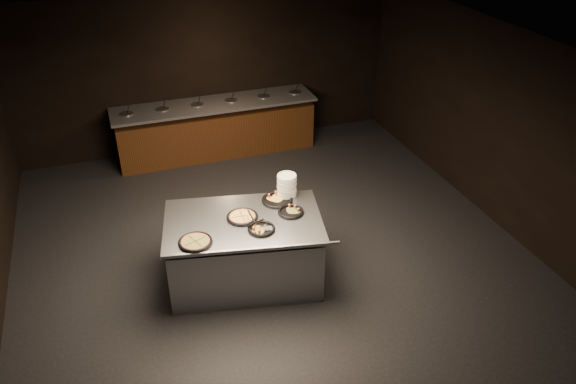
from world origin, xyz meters
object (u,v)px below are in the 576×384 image
serving_counter (245,252)px  pan_cheese_whole (242,217)px  plate_stack (287,186)px  pan_veggie_whole (195,242)px

serving_counter → pan_cheese_whole: pan_cheese_whole is taller
plate_stack → pan_cheese_whole: (-0.71, -0.33, -0.13)m
serving_counter → plate_stack: bearing=39.9°
serving_counter → pan_cheese_whole: size_ratio=5.46×
serving_counter → pan_veggie_whole: size_ratio=5.37×
plate_stack → pan_cheese_whole: bearing=-154.9°
plate_stack → pan_veggie_whole: 1.53m
serving_counter → pan_veggie_whole: (-0.66, -0.28, 0.51)m
plate_stack → pan_veggie_whole: bearing=-154.2°
serving_counter → pan_veggie_whole: 0.88m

